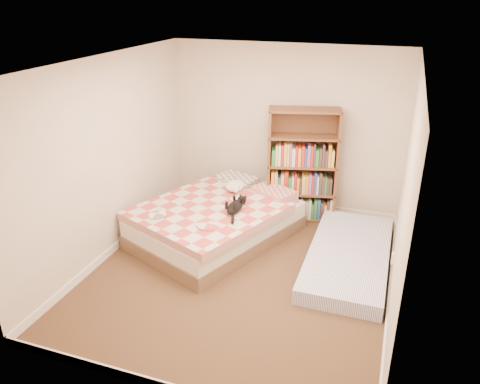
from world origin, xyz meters
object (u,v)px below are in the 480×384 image
(black_cat, at_px, (236,206))
(white_dog, at_px, (235,186))
(bed, at_px, (218,220))
(floor_mattress, at_px, (349,256))
(bookshelf, at_px, (302,180))

(black_cat, xyz_separation_m, white_dog, (-0.22, 0.60, 0.01))
(bed, xyz_separation_m, white_dog, (0.09, 0.46, 0.33))
(floor_mattress, xyz_separation_m, white_dog, (-1.72, 0.56, 0.50))
(bookshelf, xyz_separation_m, white_dog, (-0.85, -0.53, -0.01))
(bed, height_order, black_cat, black_cat)
(floor_mattress, bearing_deg, bed, 176.84)
(bookshelf, bearing_deg, floor_mattress, -65.92)
(bed, distance_m, bookshelf, 1.41)
(bed, relative_size, white_dog, 7.03)
(bed, bearing_deg, floor_mattress, 19.28)
(bed, xyz_separation_m, black_cat, (0.31, -0.13, 0.32))
(bookshelf, bearing_deg, white_dog, -162.45)
(bed, bearing_deg, bookshelf, 68.82)
(bed, bearing_deg, white_dog, 101.35)
(bookshelf, xyz_separation_m, black_cat, (-0.63, -1.13, -0.01))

